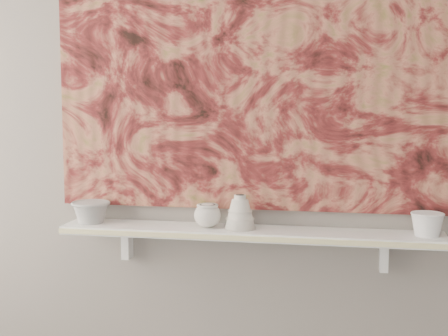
% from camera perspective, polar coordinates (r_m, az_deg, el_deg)
% --- Properties ---
extents(wall_back, '(3.60, 0.00, 3.60)m').
position_cam_1_polar(wall_back, '(2.34, 2.62, 5.00)').
color(wall_back, gray).
rests_on(wall_back, floor).
extents(shelf, '(1.40, 0.18, 0.03)m').
position_cam_1_polar(shelf, '(2.30, 2.23, -5.95)').
color(shelf, white).
rests_on(shelf, wall_back).
extents(shelf_stripe, '(1.40, 0.01, 0.02)m').
position_cam_1_polar(shelf_stripe, '(2.21, 1.87, -6.46)').
color(shelf_stripe, beige).
rests_on(shelf_stripe, shelf).
extents(bracket_left, '(0.03, 0.06, 0.12)m').
position_cam_1_polar(bracket_left, '(2.49, -8.84, -6.81)').
color(bracket_left, white).
rests_on(bracket_left, wall_back).
extents(bracket_right, '(0.03, 0.06, 0.12)m').
position_cam_1_polar(bracket_right, '(2.36, 14.41, -7.69)').
color(bracket_right, white).
rests_on(bracket_right, wall_back).
extents(painting, '(1.50, 0.02, 1.10)m').
position_cam_1_polar(painting, '(2.33, 2.59, 9.67)').
color(painting, maroon).
rests_on(painting, wall_back).
extents(house_motif, '(0.09, 0.00, 0.08)m').
position_cam_1_polar(house_motif, '(2.30, 13.68, 1.86)').
color(house_motif, black).
rests_on(house_motif, painting).
extents(bowl_grey, '(0.19, 0.19, 0.09)m').
position_cam_1_polar(bowl_grey, '(2.45, -12.08, -3.93)').
color(bowl_grey, gray).
rests_on(bowl_grey, shelf).
extents(cup_cream, '(0.13, 0.13, 0.09)m').
position_cam_1_polar(cup_cream, '(2.31, -1.52, -4.34)').
color(cup_cream, beige).
rests_on(cup_cream, shelf).
extents(bell_vessel, '(0.13, 0.13, 0.13)m').
position_cam_1_polar(bell_vessel, '(2.29, 1.47, -4.02)').
color(bell_vessel, beige).
rests_on(bell_vessel, shelf).
extents(bowl_white, '(0.14, 0.14, 0.08)m').
position_cam_1_polar(bowl_white, '(2.28, 18.09, -4.90)').
color(bowl_white, white).
rests_on(bowl_white, shelf).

